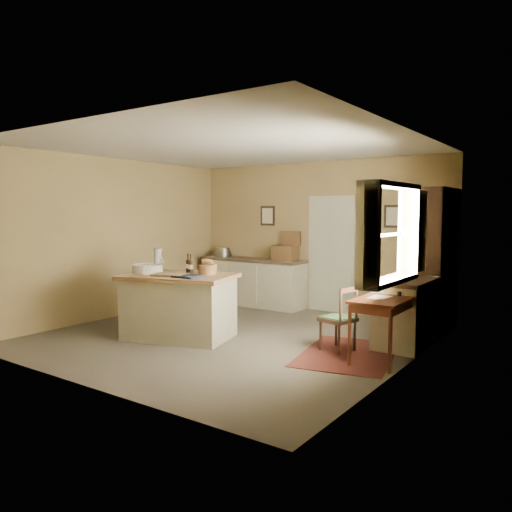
{
  "coord_description": "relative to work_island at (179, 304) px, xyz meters",
  "views": [
    {
      "loc": [
        4.33,
        -5.58,
        1.78
      ],
      "look_at": [
        0.17,
        0.34,
        1.15
      ],
      "focal_mm": 35.0,
      "sensor_mm": 36.0,
      "label": 1
    }
  ],
  "objects": [
    {
      "name": "work_island",
      "position": [
        0.0,
        0.0,
        0.0
      ],
      "size": [
        1.74,
        1.37,
        1.2
      ],
      "rotation": [
        0.0,
        0.0,
        0.28
      ],
      "color": "beige",
      "rests_on": "ground"
    },
    {
      "name": "wall_right",
      "position": [
        3.09,
        0.49,
        0.87
      ],
      "size": [
        0.1,
        5.0,
        2.7
      ],
      "primitive_type": "cube",
      "color": "#9B8250",
      "rests_on": "ground"
    },
    {
      "name": "door",
      "position": [
        0.94,
        2.96,
        0.57
      ],
      "size": [
        0.97,
        0.06,
        2.11
      ],
      "primitive_type": "cube",
      "color": "#B7B99F",
      "rests_on": "ground"
    },
    {
      "name": "ground",
      "position": [
        0.59,
        0.49,
        -0.48
      ],
      "size": [
        5.0,
        5.0,
        0.0
      ],
      "primitive_type": "plane",
      "color": "#61584A",
      "rests_on": "ground"
    },
    {
      "name": "shelving_unit",
      "position": [
        2.95,
        2.49,
        0.59
      ],
      "size": [
        0.36,
        0.96,
        2.14
      ],
      "color": "black",
      "rests_on": "ground"
    },
    {
      "name": "wall_front",
      "position": [
        0.59,
        -2.01,
        0.87
      ],
      "size": [
        5.0,
        0.1,
        2.7
      ],
      "primitive_type": "cube",
      "color": "#9B8250",
      "rests_on": "ground"
    },
    {
      "name": "writing_desk",
      "position": [
        2.79,
        0.6,
        0.19
      ],
      "size": [
        0.56,
        0.92,
        0.82
      ],
      "color": "#3E190D",
      "rests_on": "ground"
    },
    {
      "name": "wall_left",
      "position": [
        -1.91,
        0.49,
        0.87
      ],
      "size": [
        0.1,
        5.0,
        2.7
      ],
      "primitive_type": "cube",
      "color": "#9B8250",
      "rests_on": "ground"
    },
    {
      "name": "rug",
      "position": [
        2.34,
        0.6,
        -0.48
      ],
      "size": [
        1.4,
        1.79,
        0.01
      ],
      "primitive_type": "cube",
      "rotation": [
        0.0,
        0.0,
        0.2
      ],
      "color": "#4B1414",
      "rests_on": "ground"
    },
    {
      "name": "sideboard",
      "position": [
        -0.61,
        2.69,
        -0.0
      ],
      "size": [
        2.15,
        0.61,
        1.18
      ],
      "color": "beige",
      "rests_on": "ground"
    },
    {
      "name": "framed_prints",
      "position": [
        0.79,
        2.97,
        1.24
      ],
      "size": [
        2.82,
        0.02,
        0.38
      ],
      "color": "black",
      "rests_on": "ground"
    },
    {
      "name": "desk_chair",
      "position": [
        2.15,
        0.68,
        -0.07
      ],
      "size": [
        0.47,
        0.47,
        0.82
      ],
      "primitive_type": null,
      "rotation": [
        0.0,
        0.0,
        -0.25
      ],
      "color": "black",
      "rests_on": "ground"
    },
    {
      "name": "ceiling",
      "position": [
        0.59,
        0.49,
        2.22
      ],
      "size": [
        5.0,
        5.0,
        0.0
      ],
      "primitive_type": "plane",
      "color": "silver",
      "rests_on": "wall_back"
    },
    {
      "name": "right_cabinet",
      "position": [
        2.79,
        1.44,
        -0.02
      ],
      "size": [
        0.62,
        1.12,
        0.99
      ],
      "color": "beige",
      "rests_on": "ground"
    },
    {
      "name": "wall_back",
      "position": [
        0.59,
        2.99,
        0.87
      ],
      "size": [
        5.0,
        0.1,
        2.7
      ],
      "primitive_type": "cube",
      "color": "#9B8250",
      "rests_on": "ground"
    },
    {
      "name": "window",
      "position": [
        3.01,
        0.29,
        1.07
      ],
      "size": [
        0.25,
        1.99,
        1.12
      ],
      "color": "beige",
      "rests_on": "ground"
    }
  ]
}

